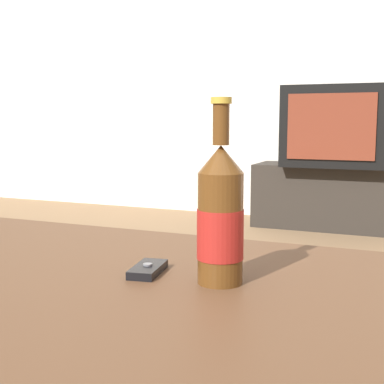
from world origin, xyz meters
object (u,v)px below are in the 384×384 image
tv_stand (335,197)px  cell_phone (148,269)px  television (338,126)px  beer_bottle (220,217)px

tv_stand → cell_phone: size_ratio=10.03×
television → cell_phone: 2.67m
beer_bottle → cell_phone: beer_bottle is taller
tv_stand → television: (0.00, -0.00, 0.44)m
television → beer_bottle: bearing=-86.1°
tv_stand → beer_bottle: beer_bottle is taller
cell_phone → television: bearing=82.0°
television → tv_stand: bearing=90.0°
tv_stand → television: television is taller
cell_phone → tv_stand: bearing=82.0°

